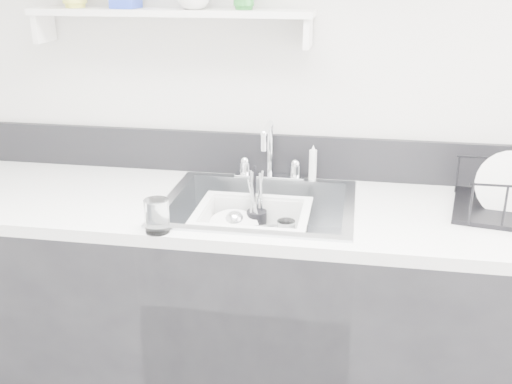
# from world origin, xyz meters

# --- Properties ---
(counter_run) EXTENTS (3.20, 0.62, 0.92)m
(counter_run) POSITION_xyz_m (0.00, 1.19, 0.46)
(counter_run) COLOR black
(counter_run) RESTS_ON ground
(backsplash) EXTENTS (3.20, 0.02, 0.16)m
(backsplash) POSITION_xyz_m (0.00, 1.49, 1.00)
(backsplash) COLOR black
(backsplash) RESTS_ON counter_run
(sink) EXTENTS (0.64, 0.52, 0.20)m
(sink) POSITION_xyz_m (0.00, 1.19, 0.83)
(sink) COLOR silver
(sink) RESTS_ON counter_run
(faucet) EXTENTS (0.26, 0.18, 0.23)m
(faucet) POSITION_xyz_m (0.00, 1.44, 0.98)
(faucet) COLOR silver
(faucet) RESTS_ON counter_run
(side_sprayer) EXTENTS (0.03, 0.03, 0.14)m
(side_sprayer) POSITION_xyz_m (0.16, 1.44, 0.99)
(side_sprayer) COLOR white
(side_sprayer) RESTS_ON counter_run
(wall_shelf) EXTENTS (1.00, 0.16, 0.12)m
(wall_shelf) POSITION_xyz_m (-0.35, 1.42, 1.51)
(wall_shelf) COLOR silver
(wall_shelf) RESTS_ON room_shell
(wash_tub) EXTENTS (0.42, 0.36, 0.15)m
(wash_tub) POSITION_xyz_m (-0.02, 1.17, 0.83)
(wash_tub) COLOR white
(wash_tub) RESTS_ON sink
(plate_stack) EXTENTS (0.23, 0.22, 0.09)m
(plate_stack) POSITION_xyz_m (-0.09, 1.20, 0.79)
(plate_stack) COLOR white
(plate_stack) RESTS_ON wash_tub
(utensil_cup) EXTENTS (0.07, 0.07, 0.24)m
(utensil_cup) POSITION_xyz_m (-0.02, 1.27, 0.82)
(utensil_cup) COLOR black
(utensil_cup) RESTS_ON wash_tub
(ladle) EXTENTS (0.28, 0.25, 0.08)m
(ladle) POSITION_xyz_m (-0.04, 1.20, 0.81)
(ladle) COLOR silver
(ladle) RESTS_ON wash_tub
(tumbler_in_tub) EXTENTS (0.08, 0.08, 0.09)m
(tumbler_in_tub) POSITION_xyz_m (0.09, 1.21, 0.81)
(tumbler_in_tub) COLOR white
(tumbler_in_tub) RESTS_ON wash_tub
(tumbler_counter) EXTENTS (0.09, 0.09, 0.10)m
(tumbler_counter) POSITION_xyz_m (-0.26, 0.91, 0.97)
(tumbler_counter) COLOR white
(tumbler_counter) RESTS_ON counter_run
(bowl_small) EXTENTS (0.11, 0.11, 0.03)m
(bowl_small) POSITION_xyz_m (0.08, 1.10, 0.78)
(bowl_small) COLOR white
(bowl_small) RESTS_ON wash_tub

